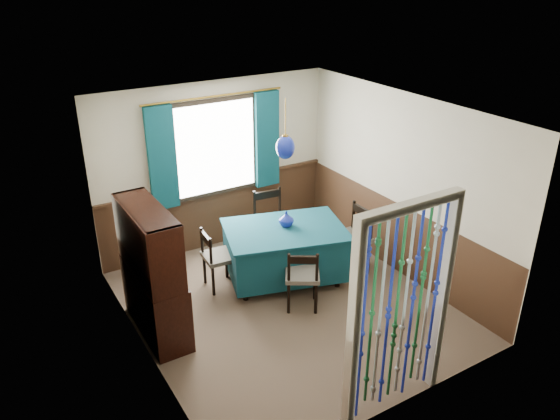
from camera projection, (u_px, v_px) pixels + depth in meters
floor at (287, 306)px, 6.92m from camera, size 4.00×4.00×0.00m
ceiling at (288, 112)px, 5.88m from camera, size 4.00×4.00×0.00m
wall_back at (215, 166)px, 7.95m from camera, size 3.60×0.00×3.60m
wall_front at (407, 299)px, 4.85m from camera, size 3.60×0.00×3.60m
wall_left at (138, 256)px, 5.55m from camera, size 0.00×4.00×4.00m
wall_right at (402, 187)px, 7.25m from camera, size 0.00×4.00×4.00m
wainscot_back at (218, 213)px, 8.26m from camera, size 3.60×0.00×3.60m
wainscot_front at (398, 365)px, 5.17m from camera, size 3.60×0.00×3.60m
wainscot_left at (147, 317)px, 5.87m from camera, size 0.00×4.00×4.00m
wainscot_right at (396, 237)px, 7.56m from camera, size 0.00×4.00×4.00m
window at (216, 148)px, 7.79m from camera, size 1.32×0.12×1.42m
doorway at (400, 315)px, 4.98m from camera, size 1.16×0.12×2.18m
dining_table at (285, 250)px, 7.35m from camera, size 1.82×1.49×0.76m
chair_near at (302, 276)px, 6.71m from camera, size 0.56×0.56×0.84m
chair_far at (272, 222)px, 7.94m from camera, size 0.53×0.51×0.98m
chair_left at (217, 257)px, 7.15m from camera, size 0.43×0.44×0.84m
chair_right at (352, 238)px, 7.50m from camera, size 0.46×0.48×0.96m
sideboard at (154, 290)px, 6.24m from camera, size 0.42×1.21×1.58m
pendant_lamp at (285, 147)px, 6.74m from camera, size 0.24×0.24×0.76m
vase_table at (286, 220)px, 7.25m from camera, size 0.21×0.21×0.19m
bowl_shelf at (164, 259)px, 5.79m from camera, size 0.24×0.24×0.05m
vase_sideboard at (149, 255)px, 6.32m from camera, size 0.21×0.21×0.18m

